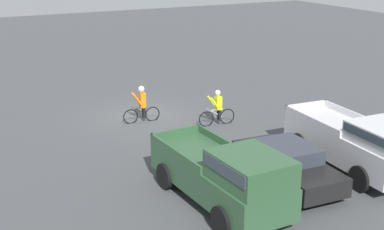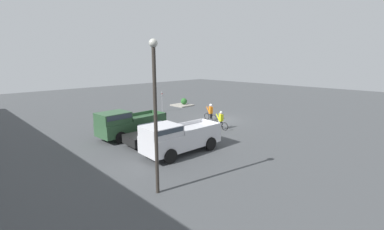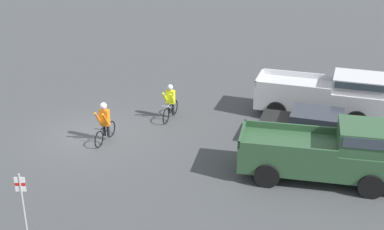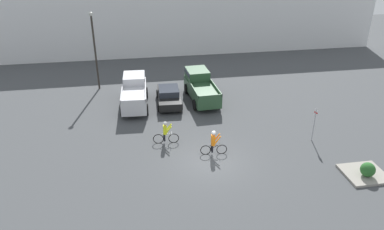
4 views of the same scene
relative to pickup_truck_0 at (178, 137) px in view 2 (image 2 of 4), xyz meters
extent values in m
plane|color=#424447|center=(4.37, -9.41, -1.13)|extent=(80.00, 80.00, 0.00)
cube|color=silver|center=(-0.02, -0.36, -0.19)|extent=(2.20, 5.62, 1.08)
cube|color=silver|center=(0.07, 1.30, 0.67)|extent=(1.88, 2.30, 0.65)
cube|color=#333D47|center=(0.07, 1.30, 0.81)|extent=(1.92, 2.12, 0.28)
cube|color=silver|center=(-0.99, -1.42, 0.47)|extent=(0.25, 3.32, 0.25)
cube|color=silver|center=(0.85, -1.51, 0.47)|extent=(0.25, 3.32, 0.25)
cube|color=silver|center=(-0.15, -3.08, 0.47)|extent=(1.92, 0.18, 0.25)
cylinder|color=black|center=(-0.89, 1.40, -0.68)|extent=(0.26, 0.90, 0.89)
cylinder|color=black|center=(1.03, 1.30, -0.68)|extent=(0.26, 0.90, 0.89)
cylinder|color=black|center=(-1.06, -2.02, -0.68)|extent=(0.26, 0.90, 0.89)
cylinder|color=black|center=(0.86, -2.12, -0.68)|extent=(0.26, 0.90, 0.89)
cube|color=black|center=(2.78, -0.33, -0.53)|extent=(2.00, 4.59, 0.62)
cube|color=#2D333D|center=(2.78, -0.33, 0.02)|extent=(1.70, 2.11, 0.49)
cylinder|color=black|center=(1.96, 1.16, -0.79)|extent=(0.21, 0.68, 0.68)
cylinder|color=black|center=(3.74, 1.07, -0.79)|extent=(0.21, 0.68, 0.68)
cylinder|color=black|center=(1.82, -1.73, -0.79)|extent=(0.21, 0.68, 0.68)
cylinder|color=black|center=(3.60, -1.81, -0.79)|extent=(0.21, 0.68, 0.68)
cube|color=#2D5133|center=(5.58, -0.12, -0.25)|extent=(2.20, 5.66, 0.97)
cube|color=#2D5133|center=(5.50, 1.55, 0.64)|extent=(1.89, 2.31, 0.81)
cube|color=#333D47|center=(5.50, 1.55, 0.82)|extent=(1.94, 2.14, 0.36)
cube|color=#2D5133|center=(4.71, -1.28, 0.36)|extent=(0.24, 3.35, 0.25)
cube|color=#2D5133|center=(6.56, -1.19, 0.36)|extent=(0.24, 3.35, 0.25)
cube|color=#2D5133|center=(5.71, -2.87, 0.36)|extent=(1.94, 0.17, 0.25)
cylinder|color=black|center=(4.53, 1.56, -0.69)|extent=(0.26, 0.89, 0.88)
cylinder|color=black|center=(6.47, 1.65, -0.69)|extent=(0.26, 0.89, 0.88)
cylinder|color=black|center=(4.70, -1.90, -0.69)|extent=(0.26, 0.89, 0.88)
cylinder|color=black|center=(6.63, -1.80, -0.69)|extent=(0.26, 0.89, 0.88)
torus|color=black|center=(5.24, -8.68, -0.81)|extent=(0.69, 0.11, 0.69)
torus|color=black|center=(4.20, -8.59, -0.81)|extent=(0.69, 0.11, 0.69)
cylinder|color=black|center=(4.72, -8.63, -0.64)|extent=(0.54, 0.08, 0.37)
cylinder|color=black|center=(4.72, -8.63, -0.45)|extent=(0.57, 0.09, 0.04)
cylinder|color=black|center=(4.53, -8.62, -0.64)|extent=(0.04, 0.04, 0.34)
cylinder|color=black|center=(5.11, -8.67, -0.42)|extent=(0.06, 0.46, 0.02)
cylinder|color=black|center=(4.62, -8.54, -0.68)|extent=(0.13, 0.13, 0.52)
cylinder|color=black|center=(4.60, -8.72, -0.68)|extent=(0.13, 0.13, 0.52)
cube|color=orange|center=(4.66, -8.63, -0.08)|extent=(0.27, 0.38, 0.67)
cylinder|color=orange|center=(4.89, -8.48, -0.09)|extent=(0.52, 0.13, 0.72)
cylinder|color=orange|center=(4.86, -8.82, -0.09)|extent=(0.52, 0.13, 0.72)
sphere|color=tan|center=(4.69, -8.63, 0.37)|extent=(0.24, 0.24, 0.24)
sphere|color=silver|center=(4.69, -8.63, 0.43)|extent=(0.27, 0.27, 0.27)
torus|color=black|center=(2.37, -6.76, -0.79)|extent=(0.72, 0.11, 0.72)
torus|color=black|center=(1.34, -6.68, -0.79)|extent=(0.72, 0.11, 0.72)
cylinder|color=silver|center=(1.86, -6.72, -0.62)|extent=(0.54, 0.08, 0.38)
cylinder|color=silver|center=(1.86, -6.72, -0.41)|extent=(0.57, 0.08, 0.04)
cylinder|color=silver|center=(1.68, -6.70, -0.62)|extent=(0.04, 0.04, 0.35)
cylinder|color=silver|center=(2.24, -6.75, -0.39)|extent=(0.06, 0.46, 0.02)
cylinder|color=black|center=(1.76, -6.62, -0.66)|extent=(0.13, 0.13, 0.54)
cylinder|color=black|center=(1.75, -6.80, -0.66)|extent=(0.13, 0.13, 0.54)
cube|color=yellow|center=(1.80, -6.72, -0.09)|extent=(0.27, 0.38, 0.59)
cylinder|color=yellow|center=(2.02, -6.56, -0.09)|extent=(0.52, 0.13, 0.65)
cylinder|color=yellow|center=(2.00, -6.90, -0.09)|extent=(0.52, 0.13, 0.65)
sphere|color=tan|center=(1.83, -6.72, 0.31)|extent=(0.22, 0.22, 0.22)
sphere|color=silver|center=(1.83, -6.72, 0.37)|extent=(0.24, 0.24, 0.24)
cylinder|color=#9E9EA3|center=(11.74, -8.04, 0.09)|extent=(0.06, 0.06, 2.44)
cube|color=white|center=(11.74, -8.04, 0.98)|extent=(0.09, 0.30, 0.45)
cube|color=red|center=(11.74, -8.04, 0.98)|extent=(0.10, 0.30, 0.10)
cylinder|color=#2D2823|center=(-3.10, 4.04, 2.15)|extent=(0.16, 0.16, 6.56)
sphere|color=#B2B2A8|center=(-3.10, 4.04, 5.56)|extent=(0.36, 0.36, 0.36)
cube|color=gray|center=(12.95, -12.36, -1.05)|extent=(2.40, 2.24, 0.15)
sphere|color=#286028|center=(12.89, -12.65, -0.56)|extent=(0.84, 0.84, 0.84)
camera|label=1|loc=(13.23, 13.06, 6.68)|focal=50.00mm
camera|label=2|loc=(-11.90, 10.59, 4.89)|focal=24.00mm
camera|label=3|loc=(22.84, -0.27, 8.59)|focal=50.00mm
camera|label=4|loc=(-0.10, -28.60, 11.77)|focal=35.00mm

